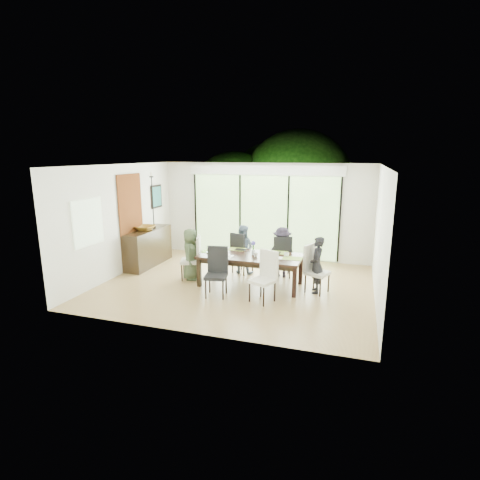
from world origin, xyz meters
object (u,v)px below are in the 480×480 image
(chair_near_left, at_px, (216,272))
(chair_near_right, at_px, (262,277))
(person_right_end, at_px, (317,265))
(cup_a, at_px, (224,249))
(chair_far_right, at_px, (282,256))
(chair_left_end, at_px, (190,258))
(vase, at_px, (253,252))
(person_far_right, at_px, (282,252))
(chair_right_end, at_px, (318,269))
(person_far_left, at_px, (242,249))
(sideboard, at_px, (148,247))
(cup_b, at_px, (256,255))
(cup_c, at_px, (287,255))
(bowl, at_px, (145,228))
(laptop, at_px, (214,253))
(table_top, at_px, (251,256))
(chair_far_left, at_px, (243,252))
(person_left_end, at_px, (191,254))

(chair_near_left, relative_size, chair_near_right, 1.00)
(person_right_end, relative_size, cup_a, 10.40)
(chair_far_right, bearing_deg, chair_left_end, 6.84)
(vase, height_order, cup_a, vase)
(chair_near_right, relative_size, person_far_right, 0.85)
(chair_right_end, bearing_deg, person_far_left, 90.43)
(person_far_left, xyz_separation_m, person_far_right, (1.00, 0.00, 0.00))
(chair_far_right, relative_size, sideboard, 0.61)
(cup_a, bearing_deg, sideboard, 166.57)
(cup_b, height_order, sideboard, sideboard)
(cup_c, distance_m, bowl, 3.91)
(chair_right_end, height_order, laptop, chair_right_end)
(table_top, xyz_separation_m, chair_far_left, (-0.45, 0.85, -0.16))
(cup_c, bearing_deg, person_right_end, -8.37)
(chair_far_left, bearing_deg, laptop, 88.07)
(person_right_end, distance_m, cup_c, 0.70)
(chair_left_end, height_order, cup_b, chair_left_end)
(chair_far_left, relative_size, sideboard, 0.61)
(person_far_right, bearing_deg, laptop, 27.15)
(chair_left_end, distance_m, chair_far_right, 2.22)
(person_far_left, relative_size, bowl, 2.40)
(chair_far_left, distance_m, laptop, 1.05)
(chair_near_right, relative_size, cup_c, 8.87)
(person_left_end, xyz_separation_m, cup_a, (0.78, 0.15, 0.15))
(chair_near_right, distance_m, sideboard, 3.90)
(person_right_end, bearing_deg, cup_a, -103.41)
(cup_a, bearing_deg, person_far_left, 69.81)
(chair_left_end, bearing_deg, person_far_right, 93.51)
(laptop, bearing_deg, chair_near_left, -98.46)
(chair_left_end, height_order, chair_far_right, same)
(bowl, bearing_deg, chair_far_right, 3.71)
(person_far_left, bearing_deg, chair_near_right, 123.38)
(person_far_left, bearing_deg, sideboard, 6.69)
(cup_c, bearing_deg, laptop, -173.09)
(person_right_end, xyz_separation_m, cup_c, (-0.68, 0.10, 0.15))
(chair_far_left, distance_m, chair_far_right, 1.00)
(chair_far_right, relative_size, vase, 9.17)
(chair_left_end, distance_m, person_right_end, 2.98)
(chair_left_end, distance_m, chair_right_end, 3.00)
(table_top, relative_size, laptop, 7.27)
(chair_far_left, height_order, person_left_end, person_left_end)
(person_far_left, bearing_deg, person_right_end, 160.91)
(table_top, xyz_separation_m, chair_right_end, (1.50, 0.00, -0.16))
(chair_right_end, relative_size, chair_near_left, 1.00)
(person_right_end, xyz_separation_m, cup_a, (-2.18, 0.15, 0.15))
(chair_far_right, relative_size, person_far_left, 0.85)
(person_right_end, bearing_deg, person_far_left, -122.74)
(chair_far_left, bearing_deg, cup_c, 169.94)
(chair_near_right, bearing_deg, chair_far_left, 143.25)
(chair_right_end, xyz_separation_m, chair_far_right, (-0.95, 0.85, 0.00))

